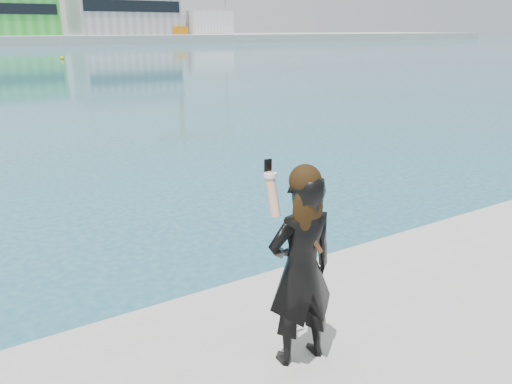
{
  "coord_description": "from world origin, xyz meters",
  "views": [
    {
      "loc": [
        -2.72,
        -3.42,
        3.54
      ],
      "look_at": [
        -0.44,
        0.21,
        2.13
      ],
      "focal_mm": 35.0,
      "sensor_mm": 36.0,
      "label": 1
    }
  ],
  "objects": [
    {
      "name": "buoy_near",
      "position": [
        10.15,
        60.37,
        0.0
      ],
      "size": [
        0.5,
        0.5,
        0.5
      ],
      "primitive_type": "sphere",
      "color": "gold",
      "rests_on": "ground"
    },
    {
      "name": "flagpole_right",
      "position": [
        22.09,
        121.0,
        6.54
      ],
      "size": [
        1.28,
        0.16,
        8.0
      ],
      "color": "silver",
      "rests_on": "far_quay"
    },
    {
      "name": "warehouse_grey_right",
      "position": [
        40.0,
        127.98,
        8.26
      ],
      "size": [
        25.5,
        15.35,
        12.5
      ],
      "color": "gray",
      "rests_on": "far_quay"
    },
    {
      "name": "woman",
      "position": [
        -0.44,
        -0.49,
        1.7
      ],
      "size": [
        0.64,
        0.45,
        1.77
      ],
      "rotation": [
        0.0,
        0.0,
        3.06
      ],
      "color": "black",
      "rests_on": "near_quay"
    },
    {
      "name": "ancillary_shed",
      "position": [
        62.0,
        126.0,
        5.0
      ],
      "size": [
        12.0,
        10.0,
        6.0
      ],
      "primitive_type": "cube",
      "color": "silver",
      "rests_on": "far_quay"
    },
    {
      "name": "ground",
      "position": [
        0.0,
        0.0,
        0.0
      ],
      "size": [
        500.0,
        500.0,
        0.0
      ],
      "primitive_type": "plane",
      "color": "#18536E",
      "rests_on": "ground"
    }
  ]
}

